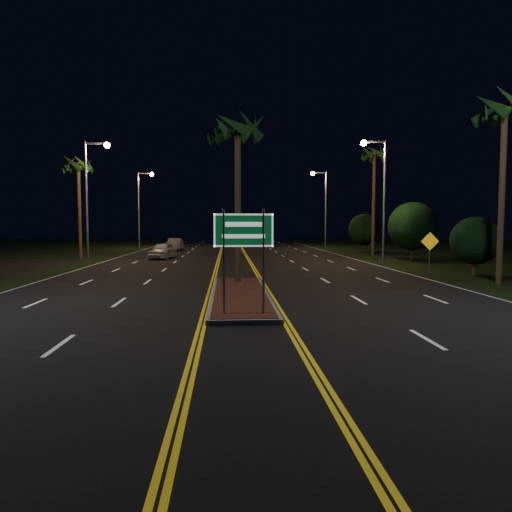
{
  "coord_description": "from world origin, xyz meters",
  "views": [
    {
      "loc": [
        -0.48,
        -10.95,
        2.88
      ],
      "look_at": [
        0.39,
        3.08,
        1.9
      ],
      "focal_mm": 32.0,
      "sensor_mm": 36.0,
      "label": 1
    }
  ],
  "objects": [
    {
      "name": "streetlight_right_mid",
      "position": [
        10.61,
        22.0,
        5.66
      ],
      "size": [
        1.91,
        0.44,
        9.0
      ],
      "color": "gray",
      "rests_on": "ground"
    },
    {
      "name": "car_far",
      "position": [
        -6.31,
        39.73,
        0.77
      ],
      "size": [
        2.11,
        4.68,
        1.54
      ],
      "primitive_type": "imported",
      "rotation": [
        0.0,
        0.0,
        -0.03
      ],
      "color": "#A1A3AA",
      "rests_on": "ground"
    },
    {
      "name": "palm_left_far",
      "position": [
        -12.8,
        28.0,
        7.75
      ],
      "size": [
        2.4,
        2.4,
        8.8
      ],
      "color": "#382819",
      "rests_on": "ground"
    },
    {
      "name": "shrub_far",
      "position": [
        13.8,
        36.0,
        2.34
      ],
      "size": [
        3.24,
        3.24,
        3.96
      ],
      "color": "#382819",
      "rests_on": "ground"
    },
    {
      "name": "car_near",
      "position": [
        -5.94,
        27.7,
        0.78
      ],
      "size": [
        2.77,
        4.96,
        1.56
      ],
      "primitive_type": "imported",
      "rotation": [
        0.0,
        0.0,
        -0.17
      ],
      "color": "#B5B5BB",
      "rests_on": "ground"
    },
    {
      "name": "shrub_near",
      "position": [
        13.5,
        14.0,
        1.95
      ],
      "size": [
        2.7,
        2.7,
        3.3
      ],
      "color": "#382819",
      "rests_on": "ground"
    },
    {
      "name": "palm_right_near",
      "position": [
        12.5,
        10.0,
        8.21
      ],
      "size": [
        2.4,
        2.4,
        9.3
      ],
      "color": "#382819",
      "rests_on": "ground"
    },
    {
      "name": "ground",
      "position": [
        0.0,
        0.0,
        0.0
      ],
      "size": [
        120.0,
        120.0,
        0.0
      ],
      "primitive_type": "plane",
      "color": "black",
      "rests_on": "ground"
    },
    {
      "name": "shrub_mid",
      "position": [
        14.0,
        24.0,
        2.73
      ],
      "size": [
        3.78,
        3.78,
        4.62
      ],
      "color": "#382819",
      "rests_on": "ground"
    },
    {
      "name": "highway_sign",
      "position": [
        0.0,
        2.8,
        2.4
      ],
      "size": [
        1.8,
        0.08,
        3.2
      ],
      "color": "gray",
      "rests_on": "ground"
    },
    {
      "name": "streetlight_left_mid",
      "position": [
        -10.61,
        24.0,
        5.66
      ],
      "size": [
        1.91,
        0.44,
        9.0
      ],
      "color": "gray",
      "rests_on": "ground"
    },
    {
      "name": "median_island",
      "position": [
        0.0,
        7.0,
        0.08
      ],
      "size": [
        2.25,
        10.25,
        0.17
      ],
      "color": "gray",
      "rests_on": "ground"
    },
    {
      "name": "warning_sign",
      "position": [
        10.8,
        13.82,
        1.58
      ],
      "size": [
        1.02,
        0.08,
        2.44
      ],
      "rotation": [
        0.0,
        0.0,
        -0.01
      ],
      "color": "gray",
      "rests_on": "ground"
    },
    {
      "name": "palm_right_far",
      "position": [
        12.8,
        30.0,
        9.14
      ],
      "size": [
        2.4,
        2.4,
        10.3
      ],
      "color": "#382819",
      "rests_on": "ground"
    },
    {
      "name": "streetlight_left_far",
      "position": [
        -10.61,
        44.0,
        5.66
      ],
      "size": [
        1.91,
        0.44,
        9.0
      ],
      "color": "gray",
      "rests_on": "ground"
    },
    {
      "name": "streetlight_right_far",
      "position": [
        10.61,
        42.0,
        5.66
      ],
      "size": [
        1.91,
        0.44,
        9.0
      ],
      "color": "gray",
      "rests_on": "ground"
    },
    {
      "name": "palm_median",
      "position": [
        0.0,
        10.5,
        7.28
      ],
      "size": [
        2.4,
        2.4,
        8.3
      ],
      "color": "#382819",
      "rests_on": "ground"
    }
  ]
}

